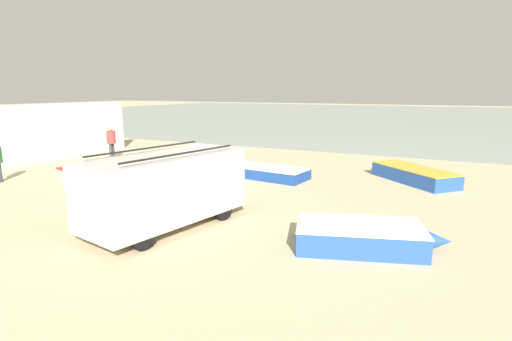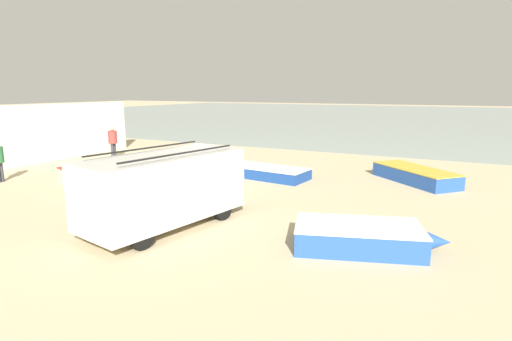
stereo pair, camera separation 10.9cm
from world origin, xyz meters
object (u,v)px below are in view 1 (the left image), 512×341
Objects in this scene: fishing_rowboat_0 at (87,178)px; parked_van at (166,187)px; fishing_rowboat_3 at (411,174)px; fisherman_0 at (111,140)px; fishing_rowboat_1 at (261,171)px; fishing_rowboat_2 at (364,236)px.

parked_van is at bearing -3.06° from fishing_rowboat_0.
fisherman_0 reaches higher than fishing_rowboat_3.
fisherman_0 is (-10.12, 7.79, -0.07)m from parked_van.
fishing_rowboat_2 is at bearing 139.47° from fishing_rowboat_1.
fishing_rowboat_2 reaches higher than fishing_rowboat_0.
fishing_rowboat_1 is 8.62m from fishing_rowboat_2.
parked_van is 12.77m from fisherman_0.
fishing_rowboat_2 is at bearing 11.07° from fishing_rowboat_0.
parked_van is 10.93m from fishing_rowboat_3.
parked_van is 1.03× the size of fishing_rowboat_1.
parked_van reaches higher than fishing_rowboat_0.
fisherman_0 reaches higher than fishing_rowboat_2.
fishing_rowboat_3 is 15.90m from fisherman_0.
fishing_rowboat_2 is (5.82, -6.35, 0.06)m from fishing_rowboat_1.
fisherman_0 reaches higher than fishing_rowboat_1.
fishing_rowboat_0 is at bearing 78.57° from parked_van.
parked_van is 5.51m from fishing_rowboat_2.
fishing_rowboat_3 is at bearing 48.96° from fishing_rowboat_0.
parked_van reaches higher than fishing_rowboat_1.
fishing_rowboat_3 is (0.32, 8.43, -0.00)m from fishing_rowboat_2.
fishing_rowboat_2 is (11.58, -1.73, 0.01)m from fishing_rowboat_0.
parked_van reaches higher than fisherman_0.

